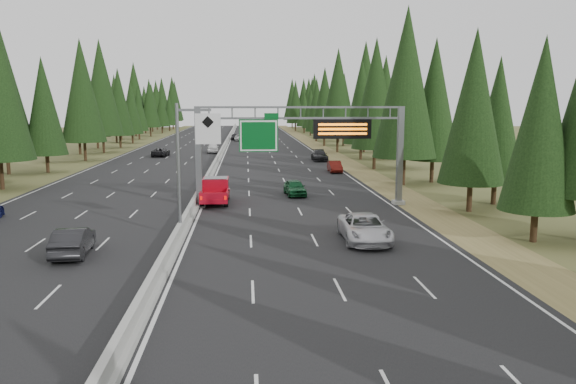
% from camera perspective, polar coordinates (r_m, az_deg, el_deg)
% --- Properties ---
extents(road, '(32.00, 260.00, 0.08)m').
position_cam_1_polar(road, '(89.05, -6.87, 3.66)').
color(road, black).
rests_on(road, ground).
extents(shoulder_right, '(3.60, 260.00, 0.06)m').
position_cam_1_polar(shoulder_right, '(90.02, 4.55, 3.74)').
color(shoulder_right, olive).
rests_on(shoulder_right, ground).
extents(shoulder_left, '(3.60, 260.00, 0.06)m').
position_cam_1_polar(shoulder_left, '(91.60, -18.08, 3.42)').
color(shoulder_left, '#4F5528').
rests_on(shoulder_left, ground).
extents(median_barrier, '(0.70, 260.00, 0.85)m').
position_cam_1_polar(median_barrier, '(89.01, -6.87, 3.90)').
color(median_barrier, gray).
rests_on(median_barrier, road).
extents(sign_gantry, '(16.75, 0.98, 7.80)m').
position_cam_1_polar(sign_gantry, '(43.84, 2.14, 5.29)').
color(sign_gantry, slate).
rests_on(sign_gantry, road).
extents(hov_sign_pole, '(2.80, 0.50, 8.00)m').
position_cam_1_polar(hov_sign_pole, '(33.90, -10.11, 3.20)').
color(hov_sign_pole, slate).
rests_on(hov_sign_pole, road).
extents(tree_row_right, '(11.66, 243.18, 18.62)m').
position_cam_1_polar(tree_row_right, '(90.81, 7.48, 9.43)').
color(tree_row_right, black).
rests_on(tree_row_right, ground).
extents(tree_row_left, '(12.21, 244.69, 18.82)m').
position_cam_1_polar(tree_row_left, '(86.36, -22.11, 9.10)').
color(tree_row_left, black).
rests_on(tree_row_left, ground).
extents(silver_minivan, '(2.70, 5.66, 1.56)m').
position_cam_1_polar(silver_minivan, '(33.11, 7.77, -3.65)').
color(silver_minivan, silver).
rests_on(silver_minivan, road).
extents(red_pickup, '(2.16, 6.04, 1.97)m').
position_cam_1_polar(red_pickup, '(46.31, -7.37, 0.31)').
color(red_pickup, black).
rests_on(red_pickup, road).
extents(car_ahead_green, '(1.96, 4.18, 1.38)m').
position_cam_1_polar(car_ahead_green, '(49.41, 0.70, 0.46)').
color(car_ahead_green, '#125128').
rests_on(car_ahead_green, road).
extents(car_ahead_dkred, '(1.47, 4.05, 1.33)m').
position_cam_1_polar(car_ahead_dkred, '(66.76, 4.77, 2.59)').
color(car_ahead_dkred, '#63130E').
rests_on(car_ahead_dkred, road).
extents(car_ahead_dkgrey, '(2.22, 5.25, 1.51)m').
position_cam_1_polar(car_ahead_dkgrey, '(80.53, 3.22, 3.74)').
color(car_ahead_dkgrey, black).
rests_on(car_ahead_dkgrey, road).
extents(car_ahead_white, '(2.47, 5.13, 1.41)m').
position_cam_1_polar(car_ahead_white, '(125.80, -4.91, 5.53)').
color(car_ahead_white, silver).
rests_on(car_ahead_white, road).
extents(car_ahead_far, '(1.86, 4.39, 1.48)m').
position_cam_1_polar(car_ahead_far, '(129.23, -5.42, 5.62)').
color(car_ahead_far, black).
rests_on(car_ahead_far, road).
extents(car_onc_near, '(1.97, 4.67, 1.50)m').
position_cam_1_polar(car_onc_near, '(31.91, -21.01, -4.69)').
color(car_onc_near, black).
rests_on(car_onc_near, road).
extents(car_onc_white, '(2.15, 4.82, 1.61)m').
position_cam_1_polar(car_onc_white, '(94.51, -7.64, 4.45)').
color(car_onc_white, white).
rests_on(car_onc_white, road).
extents(car_onc_far, '(2.40, 5.00, 1.38)m').
position_cam_1_polar(car_onc_far, '(89.31, -12.81, 3.99)').
color(car_onc_far, black).
rests_on(car_onc_far, road).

